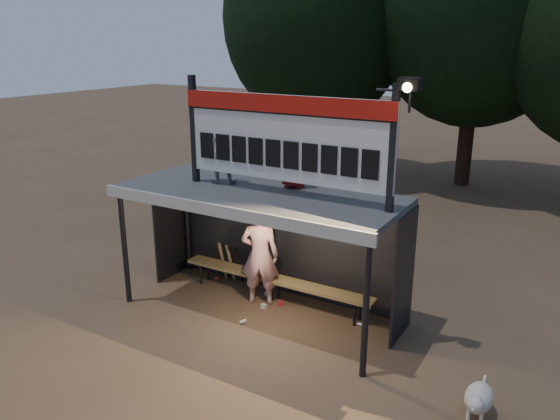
{
  "coord_description": "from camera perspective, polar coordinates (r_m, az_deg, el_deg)",
  "views": [
    {
      "loc": [
        4.92,
        -7.59,
        4.8
      ],
      "look_at": [
        0.2,
        0.4,
        1.9
      ],
      "focal_mm": 35.0,
      "sensor_mm": 36.0,
      "label": 1
    }
  ],
  "objects": [
    {
      "name": "bench",
      "position": [
        10.47,
        -0.53,
        -7.3
      ],
      "size": [
        4.0,
        0.35,
        0.48
      ],
      "color": "olive",
      "rests_on": "ground"
    },
    {
      "name": "dog",
      "position": [
        8.05,
        20.02,
        -18.04
      ],
      "size": [
        0.36,
        0.81,
        0.49
      ],
      "color": "beige",
      "rests_on": "ground"
    },
    {
      "name": "bats",
      "position": [
        11.3,
        -5.17,
        -5.48
      ],
      "size": [
        0.49,
        0.33,
        0.84
      ],
      "color": "#997447",
      "rests_on": "ground"
    },
    {
      "name": "tree_left",
      "position": [
        19.74,
        3.89,
        19.39
      ],
      "size": [
        6.46,
        6.46,
        9.27
      ],
      "color": "black",
      "rests_on": "ground"
    },
    {
      "name": "dugout_shelter",
      "position": [
        9.71,
        -1.48,
        -0.36
      ],
      "size": [
        5.1,
        2.08,
        2.32
      ],
      "color": "#424245",
      "rests_on": "ground"
    },
    {
      "name": "child_a",
      "position": [
        9.86,
        -6.24,
        6.2
      ],
      "size": [
        0.71,
        0.65,
        1.18
      ],
      "primitive_type": "imported",
      "rotation": [
        0.0,
        0.0,
        3.57
      ],
      "color": "slate",
      "rests_on": "dugout_shelter"
    },
    {
      "name": "litter",
      "position": [
        10.46,
        -1.02,
        -9.74
      ],
      "size": [
        3.45,
        1.35,
        0.08
      ],
      "color": "red",
      "rests_on": "ground"
    },
    {
      "name": "scoreboard_assembly",
      "position": [
        8.87,
        0.65,
        7.77
      ],
      "size": [
        4.1,
        0.27,
        1.99
      ],
      "color": "black",
      "rests_on": "dugout_shelter"
    },
    {
      "name": "player",
      "position": [
        10.19,
        -2.12,
        -4.74
      ],
      "size": [
        0.83,
        0.69,
        1.94
      ],
      "primitive_type": "imported",
      "rotation": [
        0.0,
        0.0,
        3.51
      ],
      "color": "white",
      "rests_on": "ground"
    },
    {
      "name": "child_b",
      "position": [
        9.5,
        1.5,
        5.65
      ],
      "size": [
        0.55,
        0.36,
        1.11
      ],
      "primitive_type": "imported",
      "rotation": [
        0.0,
        0.0,
        3.16
      ],
      "color": "maroon",
      "rests_on": "dugout_shelter"
    },
    {
      "name": "ground",
      "position": [
        10.24,
        -2.14,
        -10.61
      ],
      "size": [
        80.0,
        80.0,
        0.0
      ],
      "primitive_type": "plane",
      "color": "brown",
      "rests_on": "ground"
    }
  ]
}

